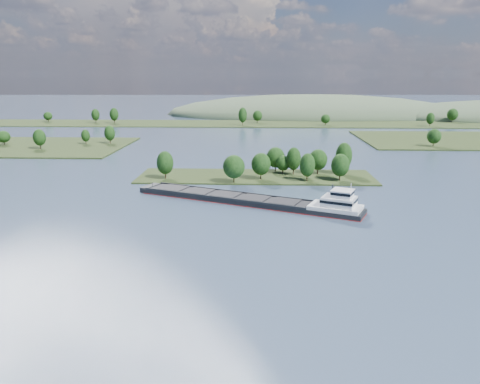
{
  "coord_description": "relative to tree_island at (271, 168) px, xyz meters",
  "views": [
    {
      "loc": [
        1.22,
        -15.9,
        42.84
      ],
      "look_at": [
        -4.72,
        130.0,
        6.0
      ],
      "focal_mm": 35.0,
      "sensor_mm": 36.0,
      "label": 1
    }
  ],
  "objects": [
    {
      "name": "hill_west",
      "position": [
        53.47,
        321.02,
        -4.26
      ],
      "size": [
        320.0,
        160.0,
        44.0
      ],
      "primitive_type": "ellipsoid",
      "color": "#3F5138",
      "rests_on": "ground"
    },
    {
      "name": "cargo_barge",
      "position": [
        -4.77,
        -42.01,
        -2.86
      ],
      "size": [
        78.88,
        41.38,
        11.07
      ],
      "color": "black",
      "rests_on": "ground"
    },
    {
      "name": "back_shoreline",
      "position": [
        1.49,
        220.85,
        -3.55
      ],
      "size": [
        900.0,
        60.0,
        16.46
      ],
      "color": "#233116",
      "rests_on": "ground"
    },
    {
      "name": "tree_island",
      "position": [
        0.0,
        0.0,
        0.0
      ],
      "size": [
        100.0,
        32.69,
        15.02
      ],
      "color": "#233116",
      "rests_on": "ground"
    },
    {
      "name": "ground",
      "position": [
        -6.53,
        -58.98,
        -4.26
      ],
      "size": [
        1800.0,
        1800.0,
        0.0
      ],
      "primitive_type": "plane",
      "color": "#35465B",
      "rests_on": "ground"
    }
  ]
}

